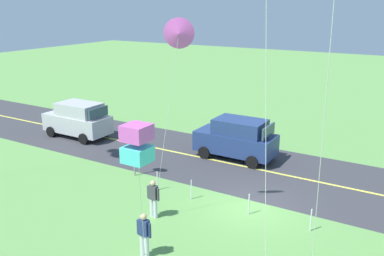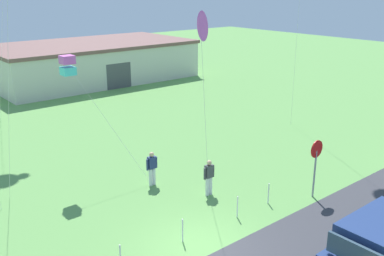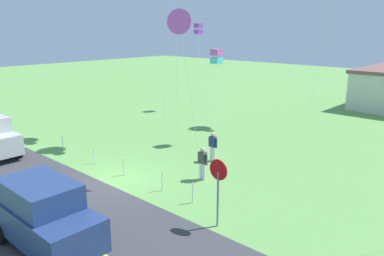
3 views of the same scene
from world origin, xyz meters
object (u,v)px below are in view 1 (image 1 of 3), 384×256
(car_suv_foreground, at_px, (237,138))
(person_adult_companion, at_px, (153,198))
(person_adult_near, at_px, (144,234))
(kite_blue_mid, at_px, (179,34))
(kite_red_low, at_px, (137,144))
(car_parked_east_near, at_px, (78,119))
(stop_sign, at_px, (133,141))

(car_suv_foreground, xyz_separation_m, person_adult_companion, (-0.01, 7.82, -0.29))
(person_adult_near, bearing_deg, kite_blue_mid, 162.82)
(kite_red_low, distance_m, kite_blue_mid, 6.68)
(car_parked_east_near, height_order, kite_red_low, kite_red_low)
(car_suv_foreground, height_order, person_adult_companion, car_suv_foreground)
(car_parked_east_near, bearing_deg, person_adult_near, 143.89)
(person_adult_near, height_order, kite_blue_mid, kite_blue_mid)
(car_suv_foreground, xyz_separation_m, car_parked_east_near, (10.35, 1.65, 0.00))
(person_adult_near, bearing_deg, person_adult_companion, -175.39)
(person_adult_companion, height_order, kite_blue_mid, kite_blue_mid)
(car_parked_east_near, xyz_separation_m, person_adult_companion, (-10.36, 6.17, -0.29))
(person_adult_near, relative_size, kite_blue_mid, 0.21)
(stop_sign, xyz_separation_m, person_adult_companion, (-3.32, 2.98, -0.94))
(person_adult_near, relative_size, kite_red_low, 0.28)
(car_suv_foreground, distance_m, stop_sign, 5.90)
(stop_sign, relative_size, person_adult_near, 1.60)
(person_adult_near, bearing_deg, car_parked_east_near, -150.86)
(kite_red_low, bearing_deg, stop_sign, -50.36)
(car_suv_foreground, bearing_deg, kite_blue_mid, 97.47)
(person_adult_companion, relative_size, kite_red_low, 0.28)
(stop_sign, distance_m, person_adult_near, 7.14)
(car_parked_east_near, bearing_deg, person_adult_companion, 149.23)
(car_parked_east_near, xyz_separation_m, person_adult_near, (-11.69, 8.53, -0.29))
(car_suv_foreground, bearing_deg, stop_sign, 55.70)
(person_adult_companion, bearing_deg, stop_sign, 86.46)
(car_suv_foreground, bearing_deg, person_adult_companion, 90.09)
(stop_sign, xyz_separation_m, kite_blue_mid, (-4.26, 2.47, 5.42))
(kite_red_low, bearing_deg, car_suv_foreground, -74.78)
(stop_sign, height_order, person_adult_companion, stop_sign)
(person_adult_companion, distance_m, kite_blue_mid, 6.45)
(person_adult_companion, height_order, kite_red_low, kite_red_low)
(person_adult_near, distance_m, person_adult_companion, 2.71)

